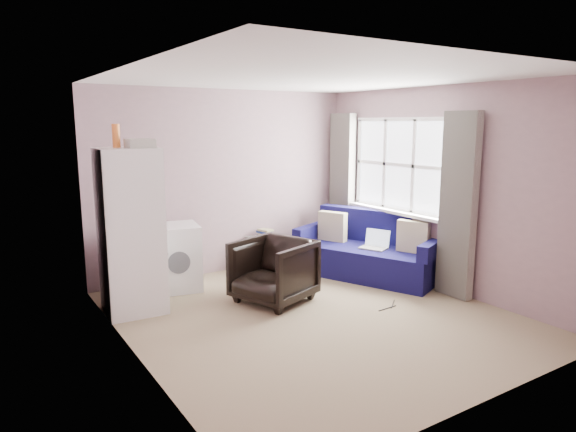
% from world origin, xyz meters
% --- Properties ---
extents(room, '(3.84, 4.24, 2.54)m').
position_xyz_m(room, '(0.02, 0.01, 1.25)').
color(room, '#8E7A5D').
rests_on(room, ground).
extents(armchair, '(0.96, 0.99, 0.81)m').
position_xyz_m(armchair, '(-0.13, 0.63, 0.40)').
color(armchair, black).
rests_on(armchair, ground).
extents(fridge, '(0.67, 0.65, 2.04)m').
position_xyz_m(fridge, '(-1.58, 1.21, 0.91)').
color(fridge, white).
rests_on(fridge, ground).
extents(washing_machine, '(0.68, 0.68, 0.81)m').
position_xyz_m(washing_machine, '(-0.92, 1.69, 0.43)').
color(washing_machine, white).
rests_on(washing_machine, ground).
extents(side_table, '(0.48, 0.48, 0.56)m').
position_xyz_m(side_table, '(0.51, 1.92, 0.26)').
color(side_table, gray).
rests_on(side_table, ground).
extents(sofa, '(1.55, 2.11, 0.86)m').
position_xyz_m(sofa, '(1.53, 0.82, 0.31)').
color(sofa, '#12104B').
rests_on(sofa, ground).
extents(window_dressing, '(0.17, 2.62, 2.18)m').
position_xyz_m(window_dressing, '(1.78, 0.70, 1.11)').
color(window_dressing, white).
rests_on(window_dressing, ground).
extents(floor_cables, '(0.40, 0.18, 0.01)m').
position_xyz_m(floor_cables, '(0.89, -0.24, 0.01)').
color(floor_cables, black).
rests_on(floor_cables, ground).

